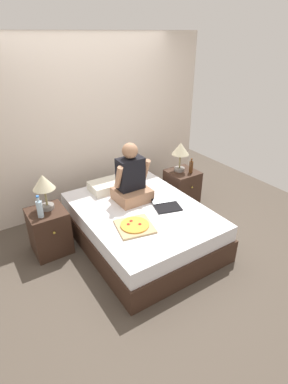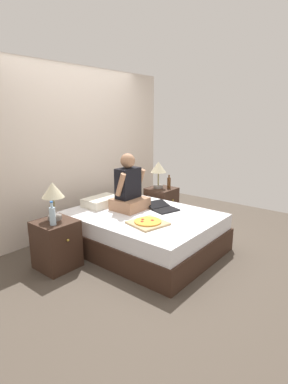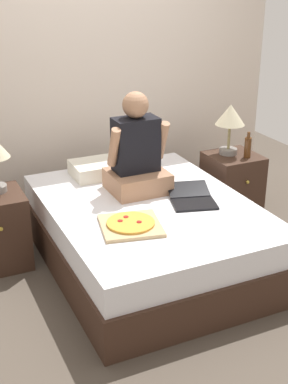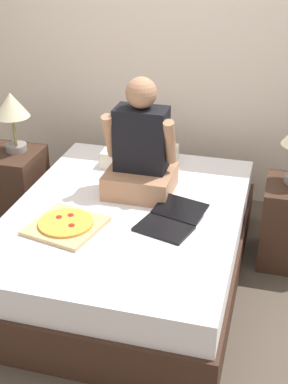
{
  "view_description": "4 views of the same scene",
  "coord_description": "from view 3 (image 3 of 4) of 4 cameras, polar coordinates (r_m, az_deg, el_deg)",
  "views": [
    {
      "loc": [
        -1.73,
        -2.73,
        2.48
      ],
      "look_at": [
        -0.01,
        -0.08,
        0.78
      ],
      "focal_mm": 28.0,
      "sensor_mm": 36.0,
      "label": 1
    },
    {
      "loc": [
        -2.95,
        -2.43,
        1.78
      ],
      "look_at": [
        -0.02,
        -0.04,
        0.81
      ],
      "focal_mm": 28.0,
      "sensor_mm": 36.0,
      "label": 2
    },
    {
      "loc": [
        -1.57,
        -3.29,
        2.15
      ],
      "look_at": [
        -0.13,
        -0.2,
        0.69
      ],
      "focal_mm": 50.0,
      "sensor_mm": 36.0,
      "label": 3
    },
    {
      "loc": [
        0.88,
        -2.83,
        2.19
      ],
      "look_at": [
        0.13,
        -0.06,
        0.68
      ],
      "focal_mm": 50.0,
      "sensor_mm": 36.0,
      "label": 4
    }
  ],
  "objects": [
    {
      "name": "ground_plane",
      "position": [
        4.23,
        0.48,
        -7.41
      ],
      "size": [
        5.76,
        5.76,
        0.0
      ],
      "primitive_type": "plane",
      "color": "#4C4238"
    },
    {
      "name": "wall_back",
      "position": [
        4.96,
        -6.25,
        12.57
      ],
      "size": [
        3.76,
        0.12,
        2.5
      ],
      "primitive_type": "cube",
      "color": "beige",
      "rests_on": "ground"
    },
    {
      "name": "bed",
      "position": [
        4.11,
        0.49,
        -4.42
      ],
      "size": [
        1.48,
        1.95,
        0.5
      ],
      "color": "#382319",
      "rests_on": "ground"
    },
    {
      "name": "nightstand_right",
      "position": [
        4.94,
        9.34,
        0.73
      ],
      "size": [
        0.44,
        0.47,
        0.58
      ],
      "color": "#382319",
      "rests_on": "ground"
    },
    {
      "name": "lamp_on_right_nightstand",
      "position": [
        4.76,
        9.18,
        7.76
      ],
      "size": [
        0.26,
        0.26,
        0.45
      ],
      "color": "gray",
      "rests_on": "nightstand_right"
    },
    {
      "name": "beer_bottle",
      "position": [
        4.77,
        11.01,
        4.75
      ],
      "size": [
        0.06,
        0.06,
        0.23
      ],
      "color": "#512D14",
      "rests_on": "nightstand_right"
    },
    {
      "name": "pillow",
      "position": [
        4.53,
        -4.41,
        2.59
      ],
      "size": [
        0.52,
        0.34,
        0.12
      ],
      "primitive_type": "cube",
      "color": "silver",
      "rests_on": "bed"
    },
    {
      "name": "person_seated",
      "position": [
        4.12,
        -0.8,
        3.93
      ],
      "size": [
        0.47,
        0.4,
        0.78
      ],
      "color": "#A37556",
      "rests_on": "bed"
    },
    {
      "name": "laptop",
      "position": [
        4.02,
        5.17,
        -0.75
      ],
      "size": [
        0.42,
        0.49,
        0.07
      ],
      "color": "black",
      "rests_on": "bed"
    },
    {
      "name": "pizza_box",
      "position": [
        3.62,
        -1.43,
        -3.5
      ],
      "size": [
        0.48,
        0.48,
        0.05
      ],
      "color": "tan",
      "rests_on": "bed"
    }
  ]
}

